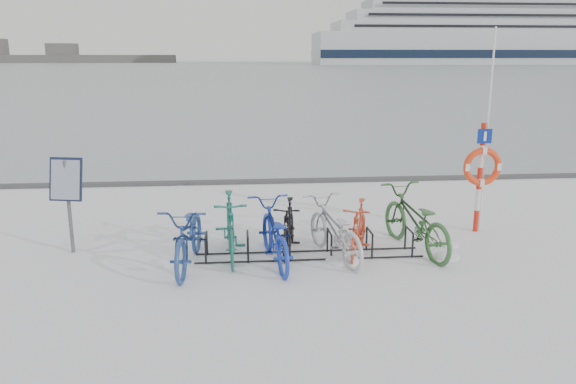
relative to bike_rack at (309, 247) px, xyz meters
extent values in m
plane|color=white|center=(0.00, 0.00, -0.18)|extent=(900.00, 900.00, 0.00)
cube|color=#96A3AA|center=(0.00, 155.00, -0.17)|extent=(400.00, 298.00, 0.02)
cube|color=#3F3F42|center=(0.00, 5.90, -0.13)|extent=(400.00, 0.25, 0.10)
cylinder|color=black|center=(-1.80, -0.22, 0.04)|extent=(0.04, 0.04, 0.44)
cylinder|color=black|center=(-1.80, 0.22, 0.04)|extent=(0.04, 0.04, 0.44)
cylinder|color=black|center=(-1.80, 0.00, 0.26)|extent=(0.04, 0.44, 0.04)
cylinder|color=black|center=(-1.08, -0.22, 0.04)|extent=(0.04, 0.04, 0.44)
cylinder|color=black|center=(-1.08, 0.22, 0.04)|extent=(0.04, 0.04, 0.44)
cylinder|color=black|center=(-1.08, 0.00, 0.26)|extent=(0.04, 0.44, 0.04)
cylinder|color=black|center=(-0.36, -0.22, 0.04)|extent=(0.04, 0.04, 0.44)
cylinder|color=black|center=(-0.36, 0.22, 0.04)|extent=(0.04, 0.04, 0.44)
cylinder|color=black|center=(-0.36, 0.00, 0.26)|extent=(0.04, 0.44, 0.04)
cylinder|color=black|center=(0.36, -0.22, 0.04)|extent=(0.04, 0.04, 0.44)
cylinder|color=black|center=(0.36, 0.22, 0.04)|extent=(0.04, 0.04, 0.44)
cylinder|color=black|center=(0.36, 0.00, 0.26)|extent=(0.04, 0.44, 0.04)
cylinder|color=black|center=(1.08, -0.22, 0.04)|extent=(0.04, 0.04, 0.44)
cylinder|color=black|center=(1.08, 0.22, 0.04)|extent=(0.04, 0.04, 0.44)
cylinder|color=black|center=(1.08, 0.00, 0.26)|extent=(0.04, 0.44, 0.04)
cylinder|color=black|center=(1.80, -0.22, 0.04)|extent=(0.04, 0.04, 0.44)
cylinder|color=black|center=(1.80, 0.22, 0.04)|extent=(0.04, 0.04, 0.44)
cylinder|color=black|center=(1.80, 0.00, 0.26)|extent=(0.04, 0.44, 0.04)
cylinder|color=black|center=(0.00, -0.22, -0.16)|extent=(4.00, 0.03, 0.03)
cylinder|color=black|center=(0.00, 0.22, -0.16)|extent=(4.00, 0.03, 0.03)
cylinder|color=#595B5E|center=(-4.23, 0.59, 0.66)|extent=(0.07, 0.07, 1.68)
cube|color=black|center=(-4.23, 0.56, 1.18)|extent=(0.61, 0.33, 0.76)
cube|color=#8C99AD|center=(-4.23, 0.52, 1.18)|extent=(0.54, 0.26, 0.68)
cylinder|color=red|center=(3.54, 1.16, 0.04)|extent=(0.10, 0.10, 0.44)
cylinder|color=silver|center=(3.54, 1.16, 0.48)|extent=(0.10, 0.10, 0.44)
cylinder|color=red|center=(3.54, 1.16, 0.92)|extent=(0.10, 0.10, 0.44)
cylinder|color=silver|center=(3.54, 1.16, 1.35)|extent=(0.10, 0.10, 0.44)
cylinder|color=red|center=(3.54, 1.16, 1.79)|extent=(0.10, 0.10, 0.44)
torus|color=red|center=(3.54, 1.07, 1.17)|extent=(0.77, 0.13, 0.77)
cube|color=navy|center=(3.54, 1.08, 1.76)|extent=(0.28, 0.03, 0.28)
cylinder|color=silver|center=(3.64, 1.21, 1.81)|extent=(0.04, 0.04, 3.99)
cube|color=silver|center=(94.16, 201.48, 5.53)|extent=(133.15, 24.73, 11.41)
cube|color=black|center=(94.16, 189.07, 3.62)|extent=(133.15, 0.30, 2.85)
cube|color=black|center=(94.16, 213.89, 3.62)|extent=(133.15, 0.30, 2.85)
cube|color=silver|center=(94.16, 201.48, 13.13)|extent=(118.89, 22.83, 3.80)
cube|color=silver|center=(94.16, 201.48, 20.74)|extent=(96.06, 19.97, 3.80)
cube|color=black|center=(94.16, 189.88, 16.94)|extent=(104.62, 0.20, 11.41)
cube|color=#474747|center=(-90.00, 260.00, 4.82)|extent=(20.00, 10.00, 6.00)
imported|color=navy|center=(-2.05, -0.24, 0.39)|extent=(0.96, 2.23, 1.14)
imported|color=#1C6458|center=(-1.38, 0.11, 0.40)|extent=(0.64, 1.95, 1.16)
imported|color=#1A36AC|center=(-0.63, -0.22, 0.37)|extent=(1.00, 2.16, 1.09)
imported|color=black|center=(-0.34, 0.31, 0.31)|extent=(0.76, 1.68, 0.98)
imported|color=#B9BEC2|center=(0.43, -0.07, 0.35)|extent=(1.25, 2.16, 1.07)
imported|color=#BD3D24|center=(0.90, 0.11, 0.31)|extent=(0.99, 1.69, 0.98)
imported|color=#315E2F|center=(1.95, 0.17, 0.41)|extent=(1.28, 2.38, 1.18)
ellipsoid|color=white|center=(2.67, 0.37, -0.18)|extent=(0.38, 0.38, 0.13)
ellipsoid|color=white|center=(0.71, 0.80, -0.18)|extent=(0.40, 0.40, 0.14)
ellipsoid|color=white|center=(0.55, -0.28, -0.18)|extent=(0.60, 0.60, 0.21)
ellipsoid|color=white|center=(-2.51, -0.13, -0.18)|extent=(0.42, 0.42, 0.15)
ellipsoid|color=white|center=(2.41, -0.26, -0.18)|extent=(0.45, 0.45, 0.16)
camera|label=1|loc=(-1.19, -9.31, 3.29)|focal=35.00mm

